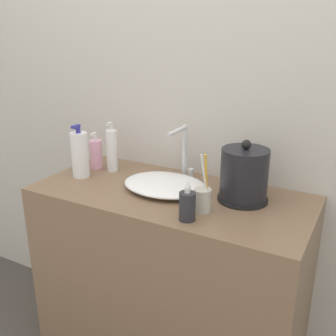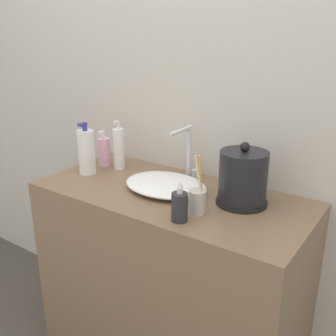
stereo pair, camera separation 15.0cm
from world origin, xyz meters
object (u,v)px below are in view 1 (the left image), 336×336
(lotion_bottle, at_px, (96,154))
(shampoo_bottle, at_px, (80,154))
(faucet, at_px, (184,149))
(electric_kettle, at_px, (244,177))
(toothbrush_cup, at_px, (203,199))
(hand_cream_bottle, at_px, (112,150))
(mouthwash_bottle, at_px, (187,205))

(lotion_bottle, height_order, shampoo_bottle, shampoo_bottle)
(faucet, xyz_separation_m, lotion_bottle, (-0.41, -0.08, -0.06))
(electric_kettle, distance_m, lotion_bottle, 0.71)
(electric_kettle, height_order, lotion_bottle, electric_kettle)
(toothbrush_cup, relative_size, lotion_bottle, 1.30)
(faucet, relative_size, toothbrush_cup, 1.05)
(shampoo_bottle, height_order, hand_cream_bottle, shampoo_bottle)
(electric_kettle, height_order, hand_cream_bottle, electric_kettle)
(faucet, relative_size, hand_cream_bottle, 1.02)
(lotion_bottle, distance_m, mouthwash_bottle, 0.65)
(mouthwash_bottle, xyz_separation_m, hand_cream_bottle, (-0.51, 0.28, 0.04))
(lotion_bottle, relative_size, shampoo_bottle, 0.73)
(electric_kettle, xyz_separation_m, mouthwash_bottle, (-0.11, -0.24, -0.04))
(mouthwash_bottle, bearing_deg, electric_kettle, 65.34)
(mouthwash_bottle, bearing_deg, shampoo_bottle, 165.47)
(faucet, relative_size, shampoo_bottle, 0.99)
(faucet, height_order, toothbrush_cup, faucet)
(shampoo_bottle, relative_size, hand_cream_bottle, 1.03)
(toothbrush_cup, bearing_deg, mouthwash_bottle, -101.81)
(lotion_bottle, height_order, mouthwash_bottle, lotion_bottle)
(faucet, bearing_deg, hand_cream_bottle, -167.54)
(toothbrush_cup, distance_m, lotion_bottle, 0.64)
(electric_kettle, xyz_separation_m, lotion_bottle, (-0.70, 0.03, -0.03))
(electric_kettle, xyz_separation_m, shampoo_bottle, (-0.69, -0.09, 0.01))
(faucet, bearing_deg, electric_kettle, -19.03)
(faucet, xyz_separation_m, mouthwash_bottle, (0.19, -0.35, -0.08))
(faucet, xyz_separation_m, shampoo_bottle, (-0.40, -0.19, -0.03))
(lotion_bottle, bearing_deg, shampoo_bottle, -85.16)
(lotion_bottle, xyz_separation_m, shampoo_bottle, (0.01, -0.12, 0.03))
(hand_cream_bottle, bearing_deg, mouthwash_bottle, -28.54)
(faucet, bearing_deg, mouthwash_bottle, -61.63)
(electric_kettle, height_order, shampoo_bottle, electric_kettle)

